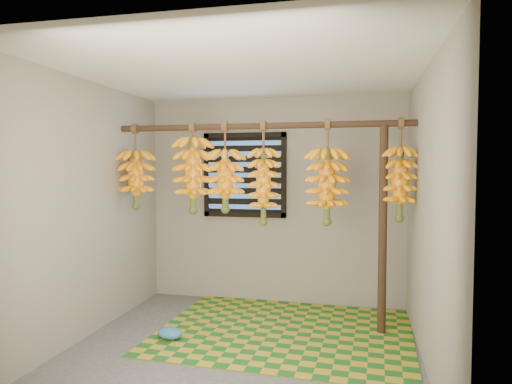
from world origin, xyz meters
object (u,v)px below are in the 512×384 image
(banana_bunch_b, at_px, (193,175))
(banana_bunch_f, at_px, (400,183))
(woven_mat, at_px, (285,331))
(banana_bunch_d, at_px, (263,186))
(banana_bunch_c, at_px, (225,180))
(support_post, at_px, (383,229))
(banana_bunch_e, at_px, (327,186))
(banana_bunch_a, at_px, (136,179))
(plastic_bag, at_px, (170,333))

(banana_bunch_b, distance_m, banana_bunch_f, 2.05)
(woven_mat, distance_m, banana_bunch_d, 1.43)
(banana_bunch_b, xyz_separation_m, banana_bunch_c, (0.35, 0.00, -0.05))
(support_post, height_order, banana_bunch_e, banana_bunch_e)
(banana_bunch_e, bearing_deg, banana_bunch_a, 180.00)
(banana_bunch_a, xyz_separation_m, banana_bunch_d, (1.39, 0.00, -0.06))
(banana_bunch_a, bearing_deg, banana_bunch_b, 0.00)
(plastic_bag, xyz_separation_m, banana_bunch_f, (2.06, 0.61, 1.38))
(support_post, xyz_separation_m, woven_mat, (-0.91, -0.17, -0.99))
(support_post, height_order, banana_bunch_b, banana_bunch_b)
(banana_bunch_a, height_order, banana_bunch_c, same)
(woven_mat, xyz_separation_m, plastic_bag, (-1.00, -0.44, 0.06))
(support_post, height_order, banana_bunch_c, banana_bunch_c)
(support_post, height_order, banana_bunch_f, banana_bunch_f)
(plastic_bag, distance_m, banana_bunch_a, 1.66)
(banana_bunch_a, xyz_separation_m, banana_bunch_f, (2.70, 0.00, -0.02))
(woven_mat, xyz_separation_m, banana_bunch_e, (0.39, 0.17, 1.40))
(banana_bunch_d, distance_m, banana_bunch_e, 0.63)
(banana_bunch_f, bearing_deg, banana_bunch_c, 180.00)
(banana_bunch_c, bearing_deg, banana_bunch_e, 0.00)
(plastic_bag, distance_m, banana_bunch_e, 2.02)
(banana_bunch_a, relative_size, banana_bunch_c, 0.98)
(banana_bunch_e, bearing_deg, woven_mat, -155.88)
(banana_bunch_e, bearing_deg, banana_bunch_c, 180.00)
(support_post, bearing_deg, banana_bunch_d, 180.00)
(plastic_bag, height_order, banana_bunch_a, banana_bunch_a)
(banana_bunch_c, height_order, banana_bunch_e, same)
(plastic_bag, xyz_separation_m, banana_bunch_d, (0.75, 0.61, 1.34))
(woven_mat, bearing_deg, banana_bunch_c, 164.95)
(banana_bunch_c, distance_m, banana_bunch_e, 1.03)
(plastic_bag, xyz_separation_m, banana_bunch_b, (0.01, 0.61, 1.45))
(support_post, height_order, banana_bunch_a, banana_bunch_a)
(banana_bunch_a, bearing_deg, plastic_bag, -43.71)
(banana_bunch_a, height_order, banana_bunch_b, same)
(banana_bunch_a, height_order, banana_bunch_e, same)
(banana_bunch_e, bearing_deg, support_post, 0.00)
(support_post, relative_size, banana_bunch_a, 2.24)
(banana_bunch_d, xyz_separation_m, banana_bunch_e, (0.63, -0.00, 0.00))
(woven_mat, distance_m, banana_bunch_b, 1.81)
(banana_bunch_a, xyz_separation_m, banana_bunch_e, (2.03, 0.00, -0.06))
(woven_mat, xyz_separation_m, banana_bunch_f, (1.06, 0.17, 1.43))
(woven_mat, distance_m, plastic_bag, 1.09)
(plastic_bag, bearing_deg, banana_bunch_b, 89.24)
(woven_mat, bearing_deg, support_post, 10.76)
(woven_mat, xyz_separation_m, banana_bunch_b, (-0.99, 0.17, 1.51))
(banana_bunch_f, bearing_deg, banana_bunch_a, 180.00)
(plastic_bag, bearing_deg, support_post, 17.74)
(banana_bunch_b, bearing_deg, banana_bunch_e, 0.00)
(banana_bunch_a, height_order, banana_bunch_d, same)
(support_post, xyz_separation_m, banana_bunch_b, (-1.90, 0.00, 0.51))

